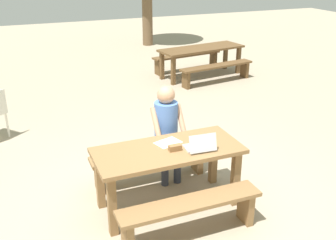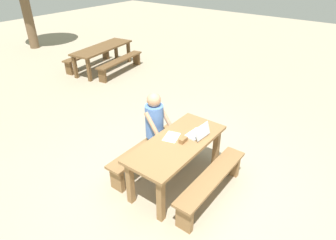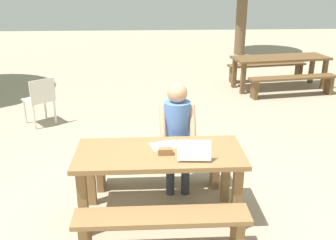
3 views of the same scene
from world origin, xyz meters
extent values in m
plane|color=tan|center=(0.00, 0.00, 0.00)|extent=(30.00, 30.00, 0.00)
cube|color=olive|center=(0.00, 0.00, 0.75)|extent=(1.73, 0.77, 0.05)
cube|color=olive|center=(-0.77, -0.28, 0.36)|extent=(0.09, 0.09, 0.73)
cube|color=olive|center=(0.77, -0.28, 0.36)|extent=(0.09, 0.09, 0.73)
cube|color=olive|center=(-0.77, 0.28, 0.36)|extent=(0.09, 0.09, 0.73)
cube|color=olive|center=(0.77, 0.28, 0.36)|extent=(0.09, 0.09, 0.73)
cube|color=olive|center=(0.00, -0.63, 0.43)|extent=(1.61, 0.30, 0.05)
cube|color=olive|center=(-0.70, -0.63, 0.20)|extent=(0.08, 0.24, 0.40)
cube|color=olive|center=(0.70, -0.63, 0.20)|extent=(0.08, 0.24, 0.40)
cube|color=olive|center=(0.00, 0.63, 0.43)|extent=(1.61, 0.30, 0.05)
cube|color=olive|center=(-0.70, 0.63, 0.20)|extent=(0.08, 0.24, 0.40)
cube|color=olive|center=(0.70, 0.63, 0.20)|extent=(0.08, 0.24, 0.40)
cube|color=silver|center=(0.34, -0.11, 0.79)|extent=(0.34, 0.23, 0.02)
cube|color=silver|center=(0.33, -0.24, 0.90)|extent=(0.33, 0.09, 0.20)
cube|color=black|center=(0.33, -0.23, 0.90)|extent=(0.30, 0.08, 0.18)
cube|color=olive|center=(0.06, -0.07, 0.81)|extent=(0.15, 0.07, 0.07)
cube|color=white|center=(0.06, 0.15, 0.78)|extent=(0.34, 0.29, 0.00)
cylinder|color=#333847|center=(0.14, 0.45, 0.22)|extent=(0.10, 0.10, 0.45)
cylinder|color=#333847|center=(0.32, 0.45, 0.22)|extent=(0.10, 0.10, 0.45)
cube|color=#333847|center=(0.23, 0.54, 0.49)|extent=(0.28, 0.28, 0.12)
cylinder|color=#517AC6|center=(0.23, 0.63, 0.82)|extent=(0.31, 0.31, 0.58)
cylinder|color=tan|center=(0.06, 0.53, 0.86)|extent=(0.07, 0.32, 0.41)
cylinder|color=tan|center=(0.40, 0.53, 0.86)|extent=(0.07, 0.32, 0.41)
sphere|color=tan|center=(0.23, 0.63, 1.21)|extent=(0.23, 0.23, 0.23)
cylinder|color=silver|center=(-1.75, 2.88, 0.22)|extent=(0.04, 0.04, 0.44)
cube|color=brown|center=(2.91, 4.93, 0.71)|extent=(2.25, 1.05, 0.05)
cube|color=brown|center=(1.97, 4.52, 0.34)|extent=(0.10, 0.10, 0.68)
cube|color=brown|center=(3.92, 4.81, 0.34)|extent=(0.10, 0.10, 0.68)
cube|color=brown|center=(1.90, 5.04, 0.34)|extent=(0.10, 0.10, 0.68)
cube|color=brown|center=(3.84, 5.34, 0.34)|extent=(0.10, 0.10, 0.68)
cube|color=brown|center=(3.01, 4.29, 0.41)|extent=(1.97, 0.59, 0.05)
cube|color=brown|center=(2.14, 4.15, 0.20)|extent=(0.12, 0.25, 0.39)
cube|color=brown|center=(3.87, 4.42, 0.20)|extent=(0.12, 0.25, 0.39)
cube|color=brown|center=(2.81, 5.57, 0.41)|extent=(1.97, 0.59, 0.05)
cube|color=brown|center=(1.94, 5.44, 0.20)|extent=(0.12, 0.25, 0.39)
cube|color=brown|center=(3.68, 5.70, 0.20)|extent=(0.12, 0.25, 0.39)
cylinder|color=brown|center=(2.92, 8.99, 1.37)|extent=(0.34, 0.34, 2.74)
camera|label=1|loc=(-1.57, -3.86, 2.88)|focal=42.82mm
camera|label=2|loc=(-2.97, -2.07, 3.25)|focal=30.98mm
camera|label=3|loc=(-0.10, -3.59, 2.48)|focal=41.26mm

